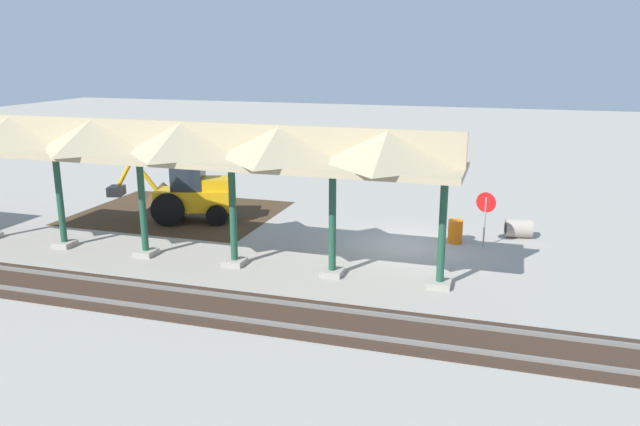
# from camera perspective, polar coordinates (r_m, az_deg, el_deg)

# --- Properties ---
(ground_plane) EXTENTS (120.00, 120.00, 0.00)m
(ground_plane) POSITION_cam_1_polar(r_m,az_deg,el_deg) (23.82, 7.77, -3.06)
(ground_plane) COLOR #9E998E
(dirt_work_zone) EXTENTS (8.76, 7.00, 0.01)m
(dirt_work_zone) POSITION_cam_1_polar(r_m,az_deg,el_deg) (29.12, -12.77, 0.02)
(dirt_work_zone) COLOR #42301E
(dirt_work_zone) RESTS_ON ground
(platform_canopy) EXTENTS (18.75, 3.20, 4.90)m
(platform_canopy) POSITION_cam_1_polar(r_m,az_deg,el_deg) (21.65, -12.43, 6.28)
(platform_canopy) COLOR #9E998E
(platform_canopy) RESTS_ON ground
(rail_tracks) EXTENTS (60.00, 2.58, 0.15)m
(rail_tracks) POSITION_cam_1_polar(r_m,az_deg,el_deg) (17.09, 3.59, -10.20)
(rail_tracks) COLOR slate
(rail_tracks) RESTS_ON ground
(stop_sign) EXTENTS (0.72, 0.29, 2.12)m
(stop_sign) POSITION_cam_1_polar(r_m,az_deg,el_deg) (23.91, 14.91, 0.43)
(stop_sign) COLOR gray
(stop_sign) RESTS_ON ground
(backhoe) EXTENTS (5.30, 2.62, 2.82)m
(backhoe) POSITION_cam_1_polar(r_m,az_deg,el_deg) (27.29, -11.80, 1.82)
(backhoe) COLOR orange
(backhoe) RESTS_ON ground
(dirt_mound) EXTENTS (4.66, 4.66, 2.30)m
(dirt_mound) POSITION_cam_1_polar(r_m,az_deg,el_deg) (30.69, -14.03, 0.68)
(dirt_mound) COLOR #42301E
(dirt_mound) RESTS_ON ground
(concrete_pipe) EXTENTS (1.12, 0.93, 0.75)m
(concrete_pipe) POSITION_cam_1_polar(r_m,az_deg,el_deg) (25.86, 17.68, -1.33)
(concrete_pipe) COLOR #9E9384
(concrete_pipe) RESTS_ON ground
(traffic_barrel) EXTENTS (0.56, 0.56, 0.90)m
(traffic_barrel) POSITION_cam_1_polar(r_m,az_deg,el_deg) (24.50, 12.26, -1.65)
(traffic_barrel) COLOR orange
(traffic_barrel) RESTS_ON ground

